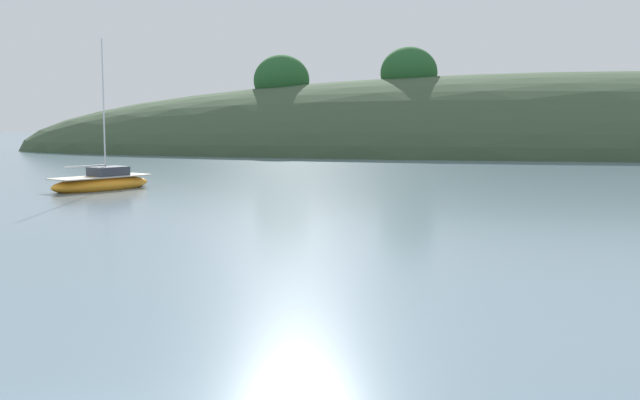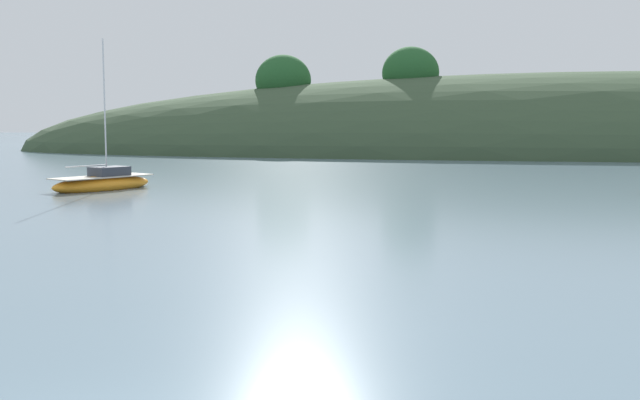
# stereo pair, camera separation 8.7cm
# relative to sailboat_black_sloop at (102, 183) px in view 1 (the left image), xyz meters

# --- Properties ---
(far_shoreline_hill) EXTENTS (150.00, 36.00, 23.65)m
(far_shoreline_hill) POSITION_rel_sailboat_black_sloop_xyz_m (40.32, 52.11, -0.31)
(far_shoreline_hill) COLOR #384C33
(far_shoreline_hill) RESTS_ON ground
(sailboat_black_sloop) EXTENTS (5.28, 6.90, 9.16)m
(sailboat_black_sloop) POSITION_rel_sailboat_black_sloop_xyz_m (0.00, 0.00, 0.00)
(sailboat_black_sloop) COLOR orange
(sailboat_black_sloop) RESTS_ON ground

